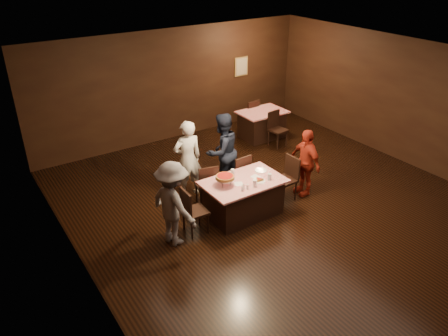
{
  "coord_description": "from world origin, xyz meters",
  "views": [
    {
      "loc": [
        -5.26,
        -5.33,
        4.93
      ],
      "look_at": [
        -1.06,
        0.99,
        1.0
      ],
      "focal_mm": 35.0,
      "sensor_mm": 36.0,
      "label": 1
    }
  ],
  "objects_px": {
    "chair_end_left": "(195,211)",
    "glass_front_left": "(255,183)",
    "diner_white_jacket": "(188,159)",
    "diner_navy_hoodie": "(222,151)",
    "chair_far_right": "(238,174)",
    "diner_grey_knit": "(173,204)",
    "pizza_stand": "(225,177)",
    "plate_empty": "(261,170)",
    "glass_back": "(233,172)",
    "back_table": "(262,124)",
    "chair_back_near": "(278,129)",
    "main_table": "(243,198)",
    "diner_red_shirt": "(305,162)",
    "chair_back_far": "(249,115)",
    "chair_end_right": "(285,179)",
    "chair_far_left": "(206,184)",
    "glass_front_right": "(269,177)"
  },
  "relations": [
    {
      "from": "main_table",
      "to": "chair_back_near",
      "type": "height_order",
      "value": "chair_back_near"
    },
    {
      "from": "main_table",
      "to": "glass_front_left",
      "type": "relative_size",
      "value": 11.43
    },
    {
      "from": "diner_navy_hoodie",
      "to": "main_table",
      "type": "bearing_deg",
      "value": 66.88
    },
    {
      "from": "chair_back_near",
      "to": "glass_front_left",
      "type": "relative_size",
      "value": 6.79
    },
    {
      "from": "diner_navy_hoodie",
      "to": "plate_empty",
      "type": "distance_m",
      "value": 1.09
    },
    {
      "from": "diner_grey_knit",
      "to": "pizza_stand",
      "type": "bearing_deg",
      "value": -98.61
    },
    {
      "from": "chair_far_left",
      "to": "glass_front_right",
      "type": "relative_size",
      "value": 6.79
    },
    {
      "from": "chair_end_left",
      "to": "diner_white_jacket",
      "type": "relative_size",
      "value": 0.55
    },
    {
      "from": "chair_end_left",
      "to": "back_table",
      "type": "bearing_deg",
      "value": -50.33
    },
    {
      "from": "chair_far_right",
      "to": "pizza_stand",
      "type": "relative_size",
      "value": 2.5
    },
    {
      "from": "back_table",
      "to": "diner_navy_hoodie",
      "type": "relative_size",
      "value": 0.75
    },
    {
      "from": "pizza_stand",
      "to": "main_table",
      "type": "bearing_deg",
      "value": -7.13
    },
    {
      "from": "diner_white_jacket",
      "to": "pizza_stand",
      "type": "height_order",
      "value": "diner_white_jacket"
    },
    {
      "from": "chair_far_right",
      "to": "chair_end_right",
      "type": "xyz_separation_m",
      "value": [
        0.7,
        -0.75,
        0.0
      ]
    },
    {
      "from": "glass_back",
      "to": "diner_navy_hoodie",
      "type": "bearing_deg",
      "value": 69.15
    },
    {
      "from": "main_table",
      "to": "diner_grey_knit",
      "type": "relative_size",
      "value": 0.99
    },
    {
      "from": "glass_front_right",
      "to": "main_table",
      "type": "bearing_deg",
      "value": 150.95
    },
    {
      "from": "chair_far_left",
      "to": "diner_grey_knit",
      "type": "height_order",
      "value": "diner_grey_knit"
    },
    {
      "from": "chair_back_near",
      "to": "pizza_stand",
      "type": "bearing_deg",
      "value": -152.27
    },
    {
      "from": "diner_grey_knit",
      "to": "back_table",
      "type": "bearing_deg",
      "value": -69.01
    },
    {
      "from": "main_table",
      "to": "back_table",
      "type": "bearing_deg",
      "value": 46.55
    },
    {
      "from": "plate_empty",
      "to": "glass_back",
      "type": "height_order",
      "value": "glass_back"
    },
    {
      "from": "diner_white_jacket",
      "to": "diner_navy_hoodie",
      "type": "height_order",
      "value": "diner_navy_hoodie"
    },
    {
      "from": "diner_white_jacket",
      "to": "diner_navy_hoodie",
      "type": "distance_m",
      "value": 0.82
    },
    {
      "from": "chair_far_right",
      "to": "diner_red_shirt",
      "type": "height_order",
      "value": "diner_red_shirt"
    },
    {
      "from": "chair_far_right",
      "to": "diner_white_jacket",
      "type": "bearing_deg",
      "value": -32.67
    },
    {
      "from": "chair_back_far",
      "to": "pizza_stand",
      "type": "bearing_deg",
      "value": 44.2
    },
    {
      "from": "chair_far_left",
      "to": "glass_front_right",
      "type": "distance_m",
      "value": 1.36
    },
    {
      "from": "chair_far_left",
      "to": "chair_end_right",
      "type": "relative_size",
      "value": 1.0
    },
    {
      "from": "diner_red_shirt",
      "to": "glass_back",
      "type": "relative_size",
      "value": 10.69
    },
    {
      "from": "chair_end_left",
      "to": "diner_red_shirt",
      "type": "relative_size",
      "value": 0.63
    },
    {
      "from": "diner_navy_hoodie",
      "to": "diner_red_shirt",
      "type": "distance_m",
      "value": 1.81
    },
    {
      "from": "diner_navy_hoodie",
      "to": "diner_grey_knit",
      "type": "distance_m",
      "value": 2.25
    },
    {
      "from": "chair_back_far",
      "to": "diner_red_shirt",
      "type": "relative_size",
      "value": 0.63
    },
    {
      "from": "chair_back_far",
      "to": "diner_red_shirt",
      "type": "height_order",
      "value": "diner_red_shirt"
    },
    {
      "from": "chair_end_left",
      "to": "glass_front_left",
      "type": "xyz_separation_m",
      "value": [
        1.15,
        -0.3,
        0.37
      ]
    },
    {
      "from": "chair_far_right",
      "to": "diner_grey_knit",
      "type": "xyz_separation_m",
      "value": [
        -1.97,
        -0.8,
        0.34
      ]
    },
    {
      "from": "diner_white_jacket",
      "to": "glass_front_left",
      "type": "distance_m",
      "value": 1.69
    },
    {
      "from": "diner_red_shirt",
      "to": "glass_back",
      "type": "height_order",
      "value": "diner_red_shirt"
    },
    {
      "from": "chair_end_left",
      "to": "diner_red_shirt",
      "type": "bearing_deg",
      "value": -88.07
    },
    {
      "from": "main_table",
      "to": "glass_front_left",
      "type": "bearing_deg",
      "value": -80.54
    },
    {
      "from": "diner_white_jacket",
      "to": "glass_front_left",
      "type": "height_order",
      "value": "diner_white_jacket"
    },
    {
      "from": "chair_end_left",
      "to": "glass_front_left",
      "type": "bearing_deg",
      "value": -102.0
    },
    {
      "from": "chair_far_left",
      "to": "pizza_stand",
      "type": "bearing_deg",
      "value": 104.21
    },
    {
      "from": "chair_back_near",
      "to": "glass_back",
      "type": "height_order",
      "value": "chair_back_near"
    },
    {
      "from": "pizza_stand",
      "to": "glass_front_left",
      "type": "bearing_deg",
      "value": -37.87
    },
    {
      "from": "back_table",
      "to": "pizza_stand",
      "type": "height_order",
      "value": "pizza_stand"
    },
    {
      "from": "back_table",
      "to": "chair_back_far",
      "type": "bearing_deg",
      "value": 90.0
    },
    {
      "from": "pizza_stand",
      "to": "glass_front_left",
      "type": "distance_m",
      "value": 0.58
    },
    {
      "from": "diner_grey_knit",
      "to": "pizza_stand",
      "type": "xyz_separation_m",
      "value": [
        1.17,
        0.1,
        0.14
      ]
    }
  ]
}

